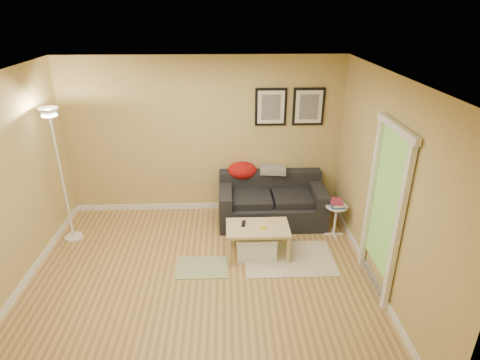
{
  "coord_description": "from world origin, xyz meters",
  "views": [
    {
      "loc": [
        0.36,
        -4.18,
        3.32
      ],
      "look_at": [
        0.55,
        0.85,
        1.05
      ],
      "focal_mm": 29.7,
      "sensor_mm": 36.0,
      "label": 1
    }
  ],
  "objects": [
    {
      "name": "framed_print_right",
      "position": [
        1.68,
        1.98,
        1.8
      ],
      "size": [
        0.5,
        0.04,
        0.6
      ],
      "primitive_type": null,
      "color": "black",
      "rests_on": "wall_back"
    },
    {
      "name": "baseboard_back",
      "position": [
        0.0,
        1.99,
        0.05
      ],
      "size": [
        4.5,
        0.02,
        0.1
      ],
      "primitive_type": "cube",
      "color": "white",
      "rests_on": "ground"
    },
    {
      "name": "coffee_table",
      "position": [
        0.79,
        0.59,
        0.22
      ],
      "size": [
        0.95,
        0.66,
        0.44
      ],
      "primitive_type": null,
      "rotation": [
        0.0,
        0.0,
        -0.14
      ],
      "color": "#D2BB80",
      "rests_on": "ground"
    },
    {
      "name": "plaid_throw",
      "position": [
        1.14,
        1.84,
        0.78
      ],
      "size": [
        0.45,
        0.32,
        0.1
      ],
      "primitive_type": null,
      "rotation": [
        0.0,
        0.0,
        -0.14
      ],
      "color": "tan",
      "rests_on": "sofa"
    },
    {
      "name": "doorway",
      "position": [
        2.2,
        -0.15,
        1.02
      ],
      "size": [
        0.12,
        1.01,
        2.13
      ],
      "primitive_type": null,
      "color": "white",
      "rests_on": "ground"
    },
    {
      "name": "book_stack",
      "position": [
        2.02,
        1.06,
        0.55
      ],
      "size": [
        0.27,
        0.31,
        0.08
      ],
      "primitive_type": null,
      "rotation": [
        0.0,
        0.0,
        -0.3
      ],
      "color": "#2F5B8D",
      "rests_on": "side_table"
    },
    {
      "name": "tape_roll",
      "position": [
        0.86,
        0.55,
        0.46
      ],
      "size": [
        0.07,
        0.07,
        0.03
      ],
      "primitive_type": "cylinder",
      "color": "yellow",
      "rests_on": "coffee_table"
    },
    {
      "name": "sofa",
      "position": [
        1.09,
        1.53,
        0.38
      ],
      "size": [
        1.7,
        0.9,
        0.75
      ],
      "primitive_type": null,
      "color": "black",
      "rests_on": "ground"
    },
    {
      "name": "side_table",
      "position": [
        2.02,
        1.05,
        0.25
      ],
      "size": [
        0.33,
        0.33,
        0.51
      ],
      "primitive_type": null,
      "color": "white",
      "rests_on": "ground"
    },
    {
      "name": "floor",
      "position": [
        0.0,
        0.0,
        0.0
      ],
      "size": [
        4.5,
        4.5,
        0.0
      ],
      "primitive_type": "plane",
      "color": "tan",
      "rests_on": "ground"
    },
    {
      "name": "wall_front",
      "position": [
        0.0,
        -2.0,
        1.3
      ],
      "size": [
        4.5,
        0.0,
        4.5
      ],
      "primitive_type": "plane",
      "rotation": [
        -1.57,
        0.0,
        0.0
      ],
      "color": "tan",
      "rests_on": "ground"
    },
    {
      "name": "wall_right",
      "position": [
        2.25,
        0.0,
        1.3
      ],
      "size": [
        0.0,
        4.0,
        4.0
      ],
      "primitive_type": "plane",
      "rotation": [
        1.57,
        0.0,
        -1.57
      ],
      "color": "tan",
      "rests_on": "ground"
    },
    {
      "name": "wall_back",
      "position": [
        0.0,
        2.0,
        1.3
      ],
      "size": [
        4.5,
        0.0,
        4.5
      ],
      "primitive_type": "plane",
      "rotation": [
        1.57,
        0.0,
        0.0
      ],
      "color": "tan",
      "rests_on": "ground"
    },
    {
      "name": "floor_lamp",
      "position": [
        -2.0,
        1.11,
        0.97
      ],
      "size": [
        0.26,
        0.26,
        2.04
      ],
      "primitive_type": null,
      "color": "white",
      "rests_on": "ground"
    },
    {
      "name": "storage_bin",
      "position": [
        0.77,
        0.56,
        0.18
      ],
      "size": [
        0.57,
        0.42,
        0.35
      ],
      "primitive_type": null,
      "color": "white",
      "rests_on": "ground"
    },
    {
      "name": "baseboard_left",
      "position": [
        -2.24,
        0.0,
        0.05
      ],
      "size": [
        0.02,
        4.0,
        0.1
      ],
      "primitive_type": "cube",
      "color": "white",
      "rests_on": "ground"
    },
    {
      "name": "remote_control",
      "position": [
        0.59,
        0.67,
        0.45
      ],
      "size": [
        0.07,
        0.17,
        0.02
      ],
      "primitive_type": "cube",
      "rotation": [
        0.0,
        0.0,
        -0.16
      ],
      "color": "black",
      "rests_on": "coffee_table"
    },
    {
      "name": "red_throw",
      "position": [
        0.62,
        1.85,
        0.77
      ],
      "size": [
        0.48,
        0.36,
        0.28
      ],
      "primitive_type": null,
      "color": "#B01510",
      "rests_on": "sofa"
    },
    {
      "name": "baseboard_right",
      "position": [
        2.24,
        0.0,
        0.05
      ],
      "size": [
        0.02,
        4.0,
        0.1
      ],
      "primitive_type": "cube",
      "color": "white",
      "rests_on": "ground"
    },
    {
      "name": "ceiling",
      "position": [
        0.0,
        0.0,
        2.6
      ],
      "size": [
        4.5,
        4.5,
        0.0
      ],
      "primitive_type": "plane",
      "rotation": [
        3.14,
        0.0,
        0.0
      ],
      "color": "white",
      "rests_on": "wall_back"
    },
    {
      "name": "area_rug",
      "position": [
        1.23,
        0.44,
        0.01
      ],
      "size": [
        1.25,
        0.85,
        0.01
      ],
      "primitive_type": "cube",
      "color": "beige",
      "rests_on": "ground"
    },
    {
      "name": "green_runner",
      "position": [
        0.01,
        0.28,
        0.01
      ],
      "size": [
        0.7,
        0.5,
        0.01
      ],
      "primitive_type": "cube",
      "color": "#668C4C",
      "rests_on": "ground"
    },
    {
      "name": "framed_print_left",
      "position": [
        1.08,
        1.98,
        1.8
      ],
      "size": [
        0.5,
        0.04,
        0.6
      ],
      "primitive_type": null,
      "color": "black",
      "rests_on": "wall_back"
    }
  ]
}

